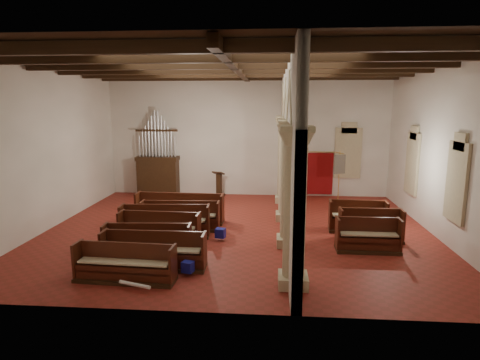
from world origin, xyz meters
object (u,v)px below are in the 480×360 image
at_px(lectern, 219,186).
at_px(processional_banner, 338,187).
at_px(aisle_pew_0, 368,240).
at_px(nave_pew_0, 125,269).
at_px(pipe_organ, 158,169).

relative_size(lectern, processional_banner, 0.52).
bearing_deg(aisle_pew_0, nave_pew_0, -157.71).
xyz_separation_m(processional_banner, aisle_pew_0, (-0.07, -6.20, -0.45)).
height_order(processional_banner, nave_pew_0, processional_banner).
relative_size(pipe_organ, lectern, 3.37).
relative_size(nave_pew_0, aisle_pew_0, 1.36).
relative_size(lectern, aisle_pew_0, 0.66).
distance_m(lectern, aisle_pew_0, 9.25).
relative_size(pipe_organ, aisle_pew_0, 2.22).
bearing_deg(processional_banner, aisle_pew_0, -110.00).
bearing_deg(processional_banner, pipe_organ, 153.40).
bearing_deg(processional_banner, lectern, 149.67).
distance_m(pipe_organ, nave_pew_0, 10.28).
bearing_deg(lectern, pipe_organ, -161.85).
xyz_separation_m(lectern, nave_pew_0, (-1.18, -10.03, -0.21)).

